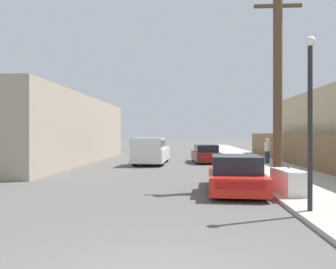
{
  "coord_description": "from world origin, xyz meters",
  "views": [
    {
      "loc": [
        0.51,
        -4.14,
        2.06
      ],
      "look_at": [
        -0.24,
        8.03,
        2.04
      ],
      "focal_mm": 35.0,
      "sensor_mm": 36.0,
      "label": 1
    }
  ],
  "objects_px": {
    "utility_pole": "(278,83)",
    "street_lamp": "(310,109)",
    "discarded_fridge": "(289,182)",
    "pickup_truck": "(151,151)",
    "parked_sports_car_red": "(235,175)",
    "car_parked_mid": "(206,154)",
    "pedestrian": "(267,150)"
  },
  "relations": [
    {
      "from": "pickup_truck",
      "to": "utility_pole",
      "type": "bearing_deg",
      "value": 124.71
    },
    {
      "from": "parked_sports_car_red",
      "to": "pickup_truck",
      "type": "relative_size",
      "value": 0.81
    },
    {
      "from": "street_lamp",
      "to": "car_parked_mid",
      "type": "bearing_deg",
      "value": 96.82
    },
    {
      "from": "street_lamp",
      "to": "pedestrian",
      "type": "height_order",
      "value": "street_lamp"
    },
    {
      "from": "pedestrian",
      "to": "parked_sports_car_red",
      "type": "bearing_deg",
      "value": -108.98
    },
    {
      "from": "discarded_fridge",
      "to": "pedestrian",
      "type": "height_order",
      "value": "pedestrian"
    },
    {
      "from": "parked_sports_car_red",
      "to": "pickup_truck",
      "type": "distance_m",
      "value": 11.05
    },
    {
      "from": "car_parked_mid",
      "to": "utility_pole",
      "type": "bearing_deg",
      "value": -83.5
    },
    {
      "from": "pickup_truck",
      "to": "street_lamp",
      "type": "xyz_separation_m",
      "value": [
        5.6,
        -13.52,
        1.79
      ]
    },
    {
      "from": "utility_pole",
      "to": "discarded_fridge",
      "type": "bearing_deg",
      "value": -94.48
    },
    {
      "from": "pickup_truck",
      "to": "utility_pole",
      "type": "height_order",
      "value": "utility_pole"
    },
    {
      "from": "pickup_truck",
      "to": "pedestrian",
      "type": "relative_size",
      "value": 3.26
    },
    {
      "from": "car_parked_mid",
      "to": "pickup_truck",
      "type": "distance_m",
      "value": 4.14
    },
    {
      "from": "parked_sports_car_red",
      "to": "utility_pole",
      "type": "distance_m",
      "value": 3.97
    },
    {
      "from": "car_parked_mid",
      "to": "pedestrian",
      "type": "relative_size",
      "value": 2.58
    },
    {
      "from": "car_parked_mid",
      "to": "utility_pole",
      "type": "relative_size",
      "value": 0.55
    },
    {
      "from": "discarded_fridge",
      "to": "parked_sports_car_red",
      "type": "distance_m",
      "value": 1.84
    },
    {
      "from": "utility_pole",
      "to": "street_lamp",
      "type": "distance_m",
      "value": 4.52
    },
    {
      "from": "utility_pole",
      "to": "pedestrian",
      "type": "bearing_deg",
      "value": 78.93
    },
    {
      "from": "pedestrian",
      "to": "pickup_truck",
      "type": "bearing_deg",
      "value": -177.9
    },
    {
      "from": "utility_pole",
      "to": "pedestrian",
      "type": "relative_size",
      "value": 4.66
    },
    {
      "from": "pickup_truck",
      "to": "car_parked_mid",
      "type": "bearing_deg",
      "value": -154.64
    },
    {
      "from": "pedestrian",
      "to": "discarded_fridge",
      "type": "bearing_deg",
      "value": -99.99
    },
    {
      "from": "car_parked_mid",
      "to": "pedestrian",
      "type": "height_order",
      "value": "pedestrian"
    },
    {
      "from": "discarded_fridge",
      "to": "pickup_truck",
      "type": "height_order",
      "value": "pickup_truck"
    },
    {
      "from": "utility_pole",
      "to": "street_lamp",
      "type": "bearing_deg",
      "value": -94.71
    },
    {
      "from": "car_parked_mid",
      "to": "pickup_truck",
      "type": "xyz_separation_m",
      "value": [
        -3.79,
        -1.65,
        0.3
      ]
    },
    {
      "from": "discarded_fridge",
      "to": "pickup_truck",
      "type": "xyz_separation_m",
      "value": [
        -5.81,
        11.1,
        0.4
      ]
    },
    {
      "from": "utility_pole",
      "to": "street_lamp",
      "type": "xyz_separation_m",
      "value": [
        -0.36,
        -4.31,
        -1.31
      ]
    },
    {
      "from": "parked_sports_car_red",
      "to": "car_parked_mid",
      "type": "distance_m",
      "value": 11.87
    },
    {
      "from": "car_parked_mid",
      "to": "pickup_truck",
      "type": "relative_size",
      "value": 0.79
    },
    {
      "from": "parked_sports_car_red",
      "to": "street_lamp",
      "type": "bearing_deg",
      "value": -63.52
    }
  ]
}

